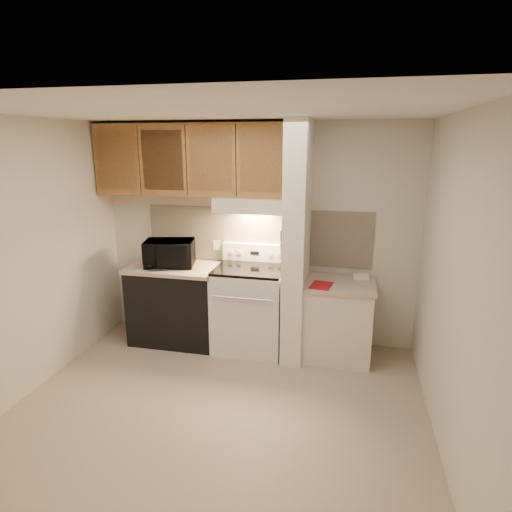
% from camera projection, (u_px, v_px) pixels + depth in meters
% --- Properties ---
extents(floor, '(3.60, 3.60, 0.00)m').
position_uv_depth(floor, '(220.00, 405.00, 3.82)').
color(floor, tan).
rests_on(floor, ground).
extents(ceiling, '(3.60, 3.60, 0.00)m').
position_uv_depth(ceiling, '(213.00, 111.00, 3.18)').
color(ceiling, white).
rests_on(ceiling, wall_back).
extents(wall_back, '(3.60, 2.50, 0.02)m').
position_uv_depth(wall_back, '(257.00, 234.00, 4.91)').
color(wall_back, beige).
rests_on(wall_back, floor).
extents(wall_left, '(0.02, 3.00, 2.50)m').
position_uv_depth(wall_left, '(28.00, 259.00, 3.88)').
color(wall_left, beige).
rests_on(wall_left, floor).
extents(wall_right, '(0.02, 3.00, 2.50)m').
position_uv_depth(wall_right, '(453.00, 287.00, 3.12)').
color(wall_right, beige).
rests_on(wall_right, floor).
extents(backsplash, '(2.60, 0.02, 0.63)m').
position_uv_depth(backsplash, '(256.00, 236.00, 4.91)').
color(backsplash, beige).
rests_on(backsplash, wall_back).
extents(range_body, '(0.76, 0.65, 0.92)m').
position_uv_depth(range_body, '(250.00, 309.00, 4.79)').
color(range_body, silver).
rests_on(range_body, floor).
extents(oven_window, '(0.50, 0.01, 0.30)m').
position_uv_depth(oven_window, '(243.00, 317.00, 4.48)').
color(oven_window, black).
rests_on(oven_window, range_body).
extents(oven_handle, '(0.65, 0.02, 0.02)m').
position_uv_depth(oven_handle, '(242.00, 298.00, 4.39)').
color(oven_handle, silver).
rests_on(oven_handle, range_body).
extents(cooktop, '(0.74, 0.64, 0.03)m').
position_uv_depth(cooktop, '(250.00, 269.00, 4.67)').
color(cooktop, black).
rests_on(cooktop, range_body).
extents(range_backguard, '(0.76, 0.08, 0.20)m').
position_uv_depth(range_backguard, '(256.00, 252.00, 4.91)').
color(range_backguard, silver).
rests_on(range_backguard, range_body).
extents(range_display, '(0.10, 0.01, 0.04)m').
position_uv_depth(range_display, '(255.00, 253.00, 4.87)').
color(range_display, black).
rests_on(range_display, range_backguard).
extents(range_knob_left_outer, '(0.05, 0.02, 0.05)m').
position_uv_depth(range_knob_left_outer, '(231.00, 252.00, 4.92)').
color(range_knob_left_outer, silver).
rests_on(range_knob_left_outer, range_backguard).
extents(range_knob_left_inner, '(0.05, 0.02, 0.05)m').
position_uv_depth(range_knob_left_inner, '(239.00, 252.00, 4.90)').
color(range_knob_left_inner, silver).
rests_on(range_knob_left_inner, range_backguard).
extents(range_knob_right_inner, '(0.05, 0.02, 0.05)m').
position_uv_depth(range_knob_right_inner, '(270.00, 254.00, 4.83)').
color(range_knob_right_inner, silver).
rests_on(range_knob_right_inner, range_backguard).
extents(range_knob_right_outer, '(0.05, 0.02, 0.05)m').
position_uv_depth(range_knob_right_outer, '(279.00, 255.00, 4.81)').
color(range_knob_right_outer, silver).
rests_on(range_knob_right_outer, range_backguard).
extents(dishwasher_front, '(1.00, 0.63, 0.87)m').
position_uv_depth(dishwasher_front, '(177.00, 305.00, 4.99)').
color(dishwasher_front, black).
rests_on(dishwasher_front, floor).
extents(left_countertop, '(1.04, 0.67, 0.04)m').
position_uv_depth(left_countertop, '(175.00, 267.00, 4.87)').
color(left_countertop, '#BDA594').
rests_on(left_countertop, dishwasher_front).
extents(spoon_rest, '(0.24, 0.15, 0.02)m').
position_uv_depth(spoon_rest, '(160.00, 270.00, 4.70)').
color(spoon_rest, black).
rests_on(spoon_rest, left_countertop).
extents(teal_jar, '(0.12, 0.12, 0.11)m').
position_uv_depth(teal_jar, '(155.00, 255.00, 5.14)').
color(teal_jar, '#246463').
rests_on(teal_jar, left_countertop).
extents(outlet, '(0.08, 0.01, 0.12)m').
position_uv_depth(outlet, '(216.00, 245.00, 5.03)').
color(outlet, beige).
rests_on(outlet, backsplash).
extents(microwave, '(0.61, 0.48, 0.30)m').
position_uv_depth(microwave, '(170.00, 253.00, 4.82)').
color(microwave, black).
rests_on(microwave, left_countertop).
extents(partition_pillar, '(0.22, 0.70, 2.50)m').
position_uv_depth(partition_pillar, '(297.00, 243.00, 4.48)').
color(partition_pillar, white).
rests_on(partition_pillar, floor).
extents(pillar_trim, '(0.01, 0.70, 0.04)m').
position_uv_depth(pillar_trim, '(286.00, 238.00, 4.49)').
color(pillar_trim, olive).
rests_on(pillar_trim, partition_pillar).
extents(knife_strip, '(0.02, 0.42, 0.04)m').
position_uv_depth(knife_strip, '(285.00, 237.00, 4.44)').
color(knife_strip, black).
rests_on(knife_strip, partition_pillar).
extents(knife_blade_a, '(0.01, 0.03, 0.16)m').
position_uv_depth(knife_blade_a, '(281.00, 250.00, 4.31)').
color(knife_blade_a, silver).
rests_on(knife_blade_a, knife_strip).
extents(knife_handle_a, '(0.02, 0.02, 0.10)m').
position_uv_depth(knife_handle_a, '(281.00, 235.00, 4.28)').
color(knife_handle_a, black).
rests_on(knife_handle_a, knife_strip).
extents(knife_blade_b, '(0.01, 0.04, 0.18)m').
position_uv_depth(knife_blade_b, '(282.00, 249.00, 4.39)').
color(knife_blade_b, silver).
rests_on(knife_blade_b, knife_strip).
extents(knife_handle_b, '(0.02, 0.02, 0.10)m').
position_uv_depth(knife_handle_b, '(283.00, 234.00, 4.35)').
color(knife_handle_b, black).
rests_on(knife_handle_b, knife_strip).
extents(knife_blade_c, '(0.01, 0.04, 0.20)m').
position_uv_depth(knife_blade_c, '(283.00, 249.00, 4.46)').
color(knife_blade_c, silver).
rests_on(knife_blade_c, knife_strip).
extents(knife_handle_c, '(0.02, 0.02, 0.10)m').
position_uv_depth(knife_handle_c, '(284.00, 232.00, 4.42)').
color(knife_handle_c, black).
rests_on(knife_handle_c, knife_strip).
extents(knife_blade_d, '(0.01, 0.04, 0.16)m').
position_uv_depth(knife_blade_d, '(285.00, 245.00, 4.54)').
color(knife_blade_d, silver).
rests_on(knife_blade_d, knife_strip).
extents(knife_handle_d, '(0.02, 0.02, 0.10)m').
position_uv_depth(knife_handle_d, '(285.00, 231.00, 4.50)').
color(knife_handle_d, black).
rests_on(knife_handle_d, knife_strip).
extents(knife_blade_e, '(0.01, 0.04, 0.18)m').
position_uv_depth(knife_blade_e, '(286.00, 244.00, 4.63)').
color(knife_blade_e, silver).
rests_on(knife_blade_e, knife_strip).
extents(knife_handle_e, '(0.02, 0.02, 0.10)m').
position_uv_depth(knife_handle_e, '(286.00, 229.00, 4.58)').
color(knife_handle_e, black).
rests_on(knife_handle_e, knife_strip).
extents(oven_mitt, '(0.03, 0.10, 0.23)m').
position_uv_depth(oven_mitt, '(287.00, 250.00, 4.69)').
color(oven_mitt, slate).
rests_on(oven_mitt, partition_pillar).
extents(right_cab_base, '(0.70, 0.60, 0.81)m').
position_uv_depth(right_cab_base, '(337.00, 322.00, 4.60)').
color(right_cab_base, beige).
rests_on(right_cab_base, floor).
extents(right_countertop, '(0.74, 0.64, 0.04)m').
position_uv_depth(right_countertop, '(339.00, 284.00, 4.49)').
color(right_countertop, '#BDA594').
rests_on(right_countertop, right_cab_base).
extents(red_folder, '(0.24, 0.30, 0.01)m').
position_uv_depth(red_folder, '(321.00, 285.00, 4.38)').
color(red_folder, '#A01017').
rests_on(red_folder, right_countertop).
extents(white_box, '(0.17, 0.12, 0.04)m').
position_uv_depth(white_box, '(361.00, 277.00, 4.60)').
color(white_box, white).
rests_on(white_box, right_countertop).
extents(range_hood, '(0.78, 0.44, 0.15)m').
position_uv_depth(range_hood, '(252.00, 204.00, 4.61)').
color(range_hood, beige).
rests_on(range_hood, upper_cabinets).
extents(hood_lip, '(0.78, 0.04, 0.06)m').
position_uv_depth(hood_lip, '(248.00, 211.00, 4.42)').
color(hood_lip, beige).
rests_on(hood_lip, range_hood).
extents(upper_cabinets, '(2.18, 0.33, 0.77)m').
position_uv_depth(upper_cabinets, '(192.00, 160.00, 4.68)').
color(upper_cabinets, olive).
rests_on(upper_cabinets, wall_back).
extents(cab_door_a, '(0.46, 0.01, 0.63)m').
position_uv_depth(cab_door_a, '(116.00, 160.00, 4.70)').
color(cab_door_a, olive).
rests_on(cab_door_a, upper_cabinets).
extents(cab_gap_a, '(0.01, 0.01, 0.73)m').
position_uv_depth(cab_gap_a, '(139.00, 160.00, 4.64)').
color(cab_gap_a, black).
rests_on(cab_gap_a, upper_cabinets).
extents(cab_door_b, '(0.46, 0.01, 0.63)m').
position_uv_depth(cab_door_b, '(162.00, 160.00, 4.58)').
color(cab_door_b, olive).
rests_on(cab_door_b, upper_cabinets).
extents(cab_gap_b, '(0.01, 0.01, 0.73)m').
position_uv_depth(cab_gap_b, '(186.00, 161.00, 4.52)').
color(cab_gap_b, black).
rests_on(cab_gap_b, upper_cabinets).
extents(cab_door_c, '(0.46, 0.01, 0.63)m').
position_uv_depth(cab_door_c, '(211.00, 161.00, 4.47)').
color(cab_door_c, olive).
rests_on(cab_door_c, upper_cabinets).
extents(cab_gap_c, '(0.01, 0.01, 0.73)m').
position_uv_depth(cab_gap_c, '(236.00, 161.00, 4.41)').
color(cab_gap_c, black).
rests_on(cab_gap_c, upper_cabinets).
extents(cab_door_d, '(0.46, 0.01, 0.63)m').
position_uv_depth(cab_door_d, '(262.00, 161.00, 4.35)').
color(cab_door_d, olive).
rests_on(cab_door_d, upper_cabinets).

